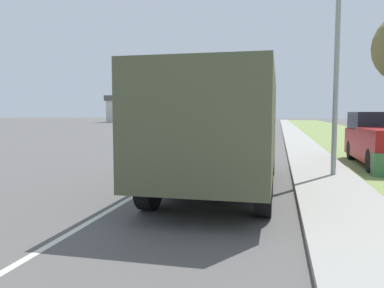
{
  "coord_description": "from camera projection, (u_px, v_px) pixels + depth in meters",
  "views": [
    {
      "loc": [
        3.18,
        3.59,
        1.91
      ],
      "look_at": [
        0.73,
        14.19,
        0.99
      ],
      "focal_mm": 35.0,
      "sensor_mm": 36.0,
      "label": 1
    }
  ],
  "objects": [
    {
      "name": "grass_strip_right",
      "position": [
        342.0,
        133.0,
        34.23
      ],
      "size": [
        7.0,
        120.0,
        0.02
      ],
      "color": "olive",
      "rests_on": "ground"
    },
    {
      "name": "lane_centre_stripe",
      "position": [
        244.0,
        132.0,
        36.22
      ],
      "size": [
        0.12,
        120.0,
        0.0
      ],
      "color": "silver",
      "rests_on": "ground"
    },
    {
      "name": "car_fourth_ahead",
      "position": [
        245.0,
        120.0,
        60.42
      ],
      "size": [
        1.87,
        4.17,
        1.59
      ],
      "color": "tan",
      "rests_on": "ground"
    },
    {
      "name": "utility_box",
      "position": [
        382.0,
        165.0,
        11.03
      ],
      "size": [
        0.55,
        0.45,
        0.7
      ],
      "color": "#3D7042",
      "rests_on": "grass_strip_right"
    },
    {
      "name": "car_nearest_ahead",
      "position": [
        257.0,
        135.0,
        20.88
      ],
      "size": [
        1.76,
        4.31,
        1.44
      ],
      "color": "silver",
      "rests_on": "ground"
    },
    {
      "name": "building_distant",
      "position": [
        153.0,
        109.0,
        73.18
      ],
      "size": [
        16.97,
        8.35,
        5.17
      ],
      "color": "beige",
      "rests_on": "ground"
    },
    {
      "name": "military_truck",
      "position": [
        222.0,
        124.0,
        9.19
      ],
      "size": [
        2.51,
        7.16,
        2.8
      ],
      "color": "#545B3D",
      "rests_on": "ground"
    },
    {
      "name": "car_third_ahead",
      "position": [
        239.0,
        121.0,
        50.44
      ],
      "size": [
        1.71,
        4.87,
        1.67
      ],
      "color": "navy",
      "rests_on": "ground"
    },
    {
      "name": "lamp_post",
      "position": [
        328.0,
        46.0,
        10.54
      ],
      "size": [
        1.69,
        0.24,
        6.01
      ],
      "color": "gray",
      "rests_on": "sidewalk_right"
    },
    {
      "name": "car_second_ahead",
      "position": [
        221.0,
        125.0,
        34.93
      ],
      "size": [
        1.8,
        4.83,
        1.7
      ],
      "color": "#336B3D",
      "rests_on": "ground"
    },
    {
      "name": "ground_plane",
      "position": [
        244.0,
        132.0,
        36.22
      ],
      "size": [
        180.0,
        180.0,
        0.0
      ],
      "primitive_type": "plane",
      "color": "#565451"
    },
    {
      "name": "sidewalk_right",
      "position": [
        292.0,
        132.0,
        35.21
      ],
      "size": [
        1.8,
        120.0,
        0.12
      ],
      "color": "#9E9B93",
      "rests_on": "ground"
    }
  ]
}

